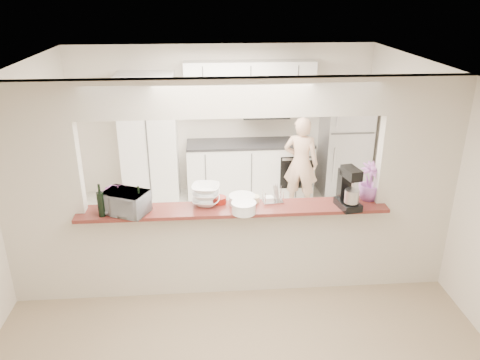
{
  "coord_description": "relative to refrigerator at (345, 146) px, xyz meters",
  "views": [
    {
      "loc": [
        -0.29,
        -4.67,
        3.34
      ],
      "look_at": [
        0.1,
        0.3,
        1.27
      ],
      "focal_mm": 35.0,
      "sensor_mm": 36.0,
      "label": 1
    }
  ],
  "objects": [
    {
      "name": "floor",
      "position": [
        -2.05,
        -2.65,
        -0.85
      ],
      "size": [
        6.0,
        6.0,
        0.0
      ],
      "primitive_type": "plane",
      "color": "tan",
      "rests_on": "ground"
    },
    {
      "name": "tile_overlay",
      "position": [
        -2.05,
        -1.1,
        -0.84
      ],
      "size": [
        5.0,
        2.9,
        0.01
      ],
      "primitive_type": "cube",
      "color": "beige",
      "rests_on": "floor"
    },
    {
      "name": "partition",
      "position": [
        -2.05,
        -2.65,
        0.63
      ],
      "size": [
        5.0,
        0.15,
        2.5
      ],
      "color": "beige",
      "rests_on": "floor"
    },
    {
      "name": "bar_counter",
      "position": [
        -2.05,
        -2.65,
        -0.27
      ],
      "size": [
        3.4,
        0.38,
        1.09
      ],
      "color": "beige",
      "rests_on": "floor"
    },
    {
      "name": "kitchen_cabinets",
      "position": [
        -2.24,
        0.07,
        0.12
      ],
      "size": [
        3.15,
        0.62,
        2.25
      ],
      "color": "white",
      "rests_on": "floor"
    },
    {
      "name": "refrigerator",
      "position": [
        0.0,
        0.0,
        0.0
      ],
      "size": [
        0.75,
        0.7,
        1.7
      ],
      "primitive_type": "cube",
      "color": "#BCBCC1",
      "rests_on": "floor"
    },
    {
      "name": "flower_left",
      "position": [
        -3.35,
        -2.6,
        0.4
      ],
      "size": [
        0.35,
        0.32,
        0.31
      ],
      "primitive_type": "imported",
      "rotation": [
        0.0,
        0.0,
        0.32
      ],
      "color": "pink",
      "rests_on": "bar_counter"
    },
    {
      "name": "wine_bottle_a",
      "position": [
        -3.45,
        -2.8,
        0.38
      ],
      "size": [
        0.07,
        0.07,
        0.37
      ],
      "color": "black",
      "rests_on": "bar_counter"
    },
    {
      "name": "wine_bottle_b",
      "position": [
        -3.05,
        -2.8,
        0.37
      ],
      "size": [
        0.07,
        0.07,
        0.33
      ],
      "color": "black",
      "rests_on": "bar_counter"
    },
    {
      "name": "toaster_oven",
      "position": [
        -3.2,
        -2.75,
        0.37
      ],
      "size": [
        0.54,
        0.47,
        0.25
      ],
      "primitive_type": "imported",
      "rotation": [
        0.0,
        0.0,
        -0.43
      ],
      "color": "#A2A2A7",
      "rests_on": "bar_counter"
    },
    {
      "name": "serving_bowls",
      "position": [
        -2.35,
        -2.6,
        0.35
      ],
      "size": [
        0.35,
        0.35,
        0.23
      ],
      "primitive_type": "imported",
      "rotation": [
        0.0,
        0.0,
        -0.15
      ],
      "color": "white",
      "rests_on": "bar_counter"
    },
    {
      "name": "plate_stack_a",
      "position": [
        -1.95,
        -2.84,
        0.3
      ],
      "size": [
        0.27,
        0.27,
        0.12
      ],
      "color": "white",
      "rests_on": "bar_counter"
    },
    {
      "name": "plate_stack_b",
      "position": [
        -1.95,
        -2.62,
        0.29
      ],
      "size": [
        0.29,
        0.29,
        0.1
      ],
      "color": "white",
      "rests_on": "bar_counter"
    },
    {
      "name": "red_bowl",
      "position": [
        -2.2,
        -2.57,
        0.28
      ],
      "size": [
        0.15,
        0.15,
        0.07
      ],
      "primitive_type": "cylinder",
      "color": "maroon",
      "rests_on": "bar_counter"
    },
    {
      "name": "tan_bowl",
      "position": [
        -1.82,
        -2.57,
        0.27
      ],
      "size": [
        0.14,
        0.14,
        0.07
      ],
      "primitive_type": "cylinder",
      "color": "beige",
      "rests_on": "bar_counter"
    },
    {
      "name": "utensil_caddy",
      "position": [
        -1.6,
        -2.6,
        0.33
      ],
      "size": [
        0.24,
        0.16,
        0.21
      ],
      "color": "silver",
      "rests_on": "bar_counter"
    },
    {
      "name": "stand_mixer",
      "position": [
        -0.8,
        -2.78,
        0.45
      ],
      "size": [
        0.26,
        0.35,
        0.47
      ],
      "color": "black",
      "rests_on": "bar_counter"
    },
    {
      "name": "flower_right",
      "position": [
        -0.5,
        -2.6,
        0.46
      ],
      "size": [
        0.25,
        0.25,
        0.43
      ],
      "primitive_type": "imported",
      "rotation": [
        0.0,
        0.0,
        0.02
      ],
      "color": "#B167BF",
      "rests_on": "bar_counter"
    },
    {
      "name": "person",
      "position": [
        -0.85,
        -0.52,
        -0.1
      ],
      "size": [
        0.64,
        0.54,
        1.5
      ],
      "primitive_type": "imported",
      "rotation": [
        0.0,
        0.0,
        2.76
      ],
      "color": "#DFB191",
      "rests_on": "floor"
    }
  ]
}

